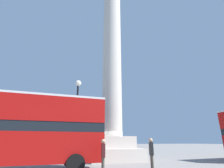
{
  "coord_description": "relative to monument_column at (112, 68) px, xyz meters",
  "views": [
    {
      "loc": [
        -5.41,
        -16.38,
        1.63
      ],
      "look_at": [
        0.0,
        0.0,
        7.32
      ],
      "focal_mm": 28.0,
      "sensor_mm": 36.0,
      "label": 1
    }
  ],
  "objects": [
    {
      "name": "ground_plane",
      "position": [
        0.0,
        0.0,
        -9.08
      ],
      "size": [
        200.0,
        200.0,
        0.0
      ],
      "primitive_type": "plane",
      "color": "gray"
    },
    {
      "name": "bus_a",
      "position": [
        -7.81,
        -4.92,
        -6.74
      ],
      "size": [
        10.64,
        2.76,
        4.24
      ],
      "rotation": [
        0.0,
        0.0,
        0.0
      ],
      "color": "#A80F0C",
      "rests_on": "ground_plane"
    },
    {
      "name": "pedestrian_by_plinth",
      "position": [
        0.15,
        -6.82,
        -8.04
      ],
      "size": [
        0.35,
        0.51,
        1.82
      ],
      "rotation": [
        0.0,
        0.0,
        1.2
      ],
      "color": "#4C473D",
      "rests_on": "ground_plane"
    },
    {
      "name": "pedestrian_near_lamp",
      "position": [
        -2.8,
        -7.0,
        -8.09
      ],
      "size": [
        0.27,
        0.49,
        1.75
      ],
      "rotation": [
        0.0,
        0.0,
        1.37
      ],
      "color": "#4C473D",
      "rests_on": "ground_plane"
    },
    {
      "name": "monument_column",
      "position": [
        0.0,
        0.0,
        0.0
      ],
      "size": [
        4.81,
        4.81,
        23.35
      ],
      "color": "beige",
      "rests_on": "ground_plane"
    },
    {
      "name": "street_lamp",
      "position": [
        -3.78,
        -2.53,
        -5.1
      ],
      "size": [
        0.49,
        0.49,
        6.44
      ],
      "color": "black",
      "rests_on": "ground_plane"
    }
  ]
}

